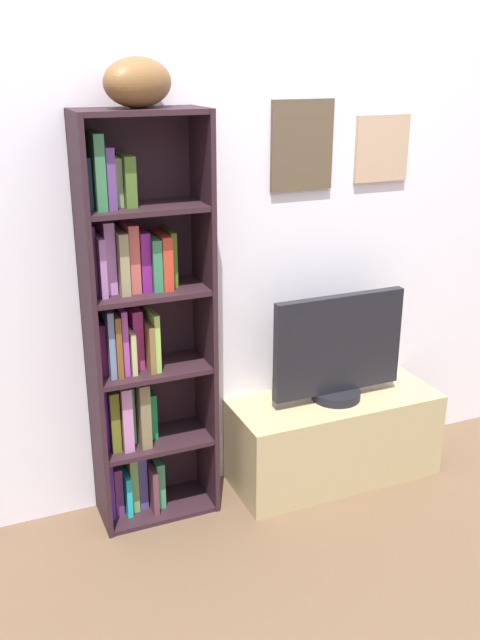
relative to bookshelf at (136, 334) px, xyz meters
name	(u,v)px	position (x,y,z in m)	size (l,w,h in m)	color
ground	(368,637)	(0.51, -1.00, -0.83)	(5.20, 5.20, 0.04)	brown
back_wall	(241,217)	(0.51, 0.13, 0.41)	(4.80, 0.08, 2.44)	white
bookshelf	(136,334)	(0.00, 0.00, 0.00)	(0.49, 0.25, 1.68)	black
football	(138,82)	(0.05, -0.03, 0.96)	(0.30, 0.17, 0.17)	brown
tv_stand	(334,437)	(0.88, -0.09, -0.61)	(0.95, 0.38, 0.40)	tan
television	(338,350)	(0.88, -0.09, -0.17)	(0.62, 0.22, 0.49)	black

